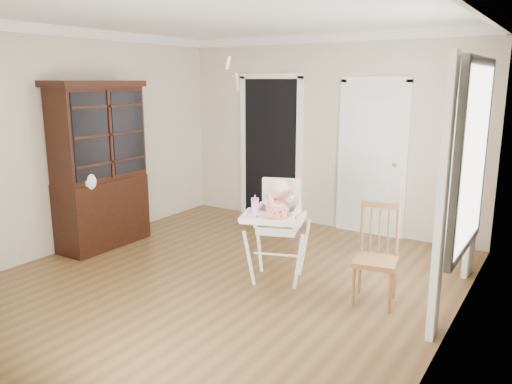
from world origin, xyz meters
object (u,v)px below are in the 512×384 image
Objects in this scene: china_cabinet at (100,165)px; dining_chair at (376,258)px; sippy_cup at (255,205)px; high_chair at (278,219)px; cake at (276,211)px.

china_cabinet reaches higher than dining_chair.
china_cabinet reaches higher than sippy_cup.
cake is (0.11, -0.22, 0.15)m from high_chair.
china_cabinet reaches higher than high_chair.
high_chair is at bearing 4.66° from china_cabinet.
cake is 0.13× the size of china_cabinet.
dining_chair is at bearing 3.80° from china_cabinet.
cake is 1.37× the size of sippy_cup.
high_chair reaches higher than cake.
sippy_cup is 0.09× the size of china_cabinet.
sippy_cup reaches higher than dining_chair.
china_cabinet is at bearing -179.61° from sippy_cup.
high_chair is 0.29m from cake.
china_cabinet is at bearing 172.90° from dining_chair.
china_cabinet is (-2.29, -0.02, 0.20)m from sippy_cup.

